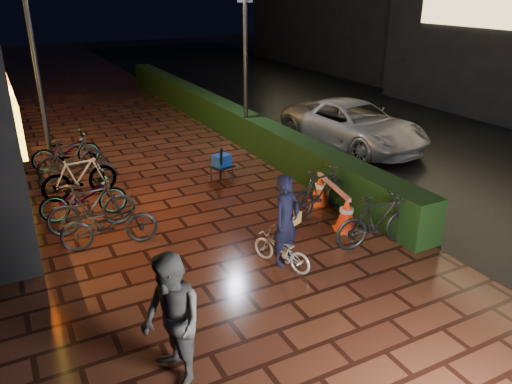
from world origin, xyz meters
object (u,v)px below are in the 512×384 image
bystander_person (172,322)px  traffic_barrier (332,200)px  van (353,124)px  cyclist (284,234)px  cart_assembly (222,162)px

bystander_person → traffic_barrier: bearing=117.5°
van → cyclist: 7.92m
van → cart_assembly: 5.07m
van → bystander_person: bearing=-146.7°
van → cart_assembly: bearing=-176.6°
van → cyclist: size_ratio=2.78×
cyclist → cart_assembly: (0.78, 4.50, -0.14)m
bystander_person → traffic_barrier: 5.76m
cyclist → cart_assembly: size_ratio=1.75×
bystander_person → traffic_barrier: bystander_person is taller
van → traffic_barrier: van is taller
traffic_barrier → bystander_person: bearing=-146.4°
cyclist → bystander_person: bearing=-146.5°
bystander_person → van: size_ratio=0.37×
van → cyclist: (-5.76, -5.43, -0.03)m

